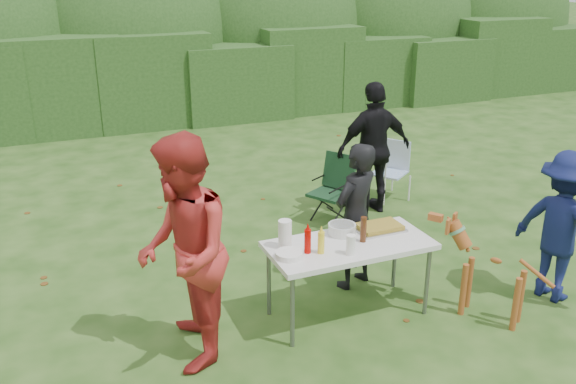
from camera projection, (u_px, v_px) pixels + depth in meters
name	position (u px, v px, depth m)	size (l,w,h in m)	color
ground	(327.00, 324.00, 5.60)	(80.00, 80.00, 0.00)	#1E4211
hedge_row	(153.00, 83.00, 12.20)	(22.00, 1.40, 1.70)	#23471C
shrub_backdrop	(136.00, 36.00, 13.32)	(20.00, 2.60, 3.20)	#3D6628
folding_table	(349.00, 248.00, 5.53)	(1.50, 0.70, 0.74)	silver
person_cook	(355.00, 216.00, 6.04)	(0.55, 0.36, 1.51)	black
person_red_jacket	(184.00, 254.00, 4.80)	(0.94, 0.73, 1.93)	#B42B27
person_black_puffy	(374.00, 149.00, 7.84)	(1.02, 0.42, 1.73)	black
child	(563.00, 227.00, 5.82)	(0.97, 0.56, 1.50)	#0E1645
dog	(494.00, 275.00, 5.55)	(0.95, 0.38, 0.90)	#974E21
camping_chair	(331.00, 190.00, 7.67)	(0.54, 0.54, 0.86)	#14331B
lawn_chair	(389.00, 171.00, 8.47)	(0.47, 0.47, 0.80)	#437DC2
food_tray	(379.00, 229.00, 5.77)	(0.45, 0.30, 0.02)	#B7B7BA
focaccia_bread	(380.00, 226.00, 5.76)	(0.40, 0.26, 0.04)	olive
mustard_bottle	(321.00, 243.00, 5.28)	(0.06, 0.06, 0.20)	yellow
ketchup_bottle	(308.00, 241.00, 5.28)	(0.06, 0.06, 0.22)	#B20500
beer_bottle	(363.00, 229.00, 5.49)	(0.06, 0.06, 0.24)	#47230F
paper_towel_roll	(285.00, 234.00, 5.37)	(0.12, 0.12, 0.26)	white
cup_stack	(351.00, 245.00, 5.26)	(0.08, 0.08, 0.18)	white
pasta_bowl	(342.00, 229.00, 5.67)	(0.26, 0.26, 0.10)	silver
plate_stack	(289.00, 255.00, 5.23)	(0.24, 0.24, 0.05)	white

